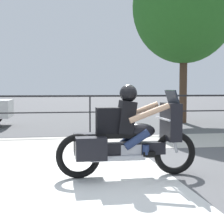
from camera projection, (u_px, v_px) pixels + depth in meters
name	position (u px, v px, depth m)	size (l,w,h in m)	color
ground_plane	(122.00, 173.00, 5.88)	(120.00, 120.00, 0.00)	#565659
sidewalk_band	(98.00, 142.00, 9.23)	(44.00, 2.40, 0.01)	#B7B2A8
crosswalk_band	(61.00, 179.00, 5.51)	(3.67, 6.00, 0.01)	silver
fence_railing	(90.00, 103.00, 11.20)	(36.00, 0.05, 1.24)	#232326
motorcycle	(127.00, 135.00, 5.65)	(2.36, 0.76, 1.52)	black
tree_behind_sign	(184.00, 6.00, 14.22)	(4.30, 4.30, 7.24)	#473323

